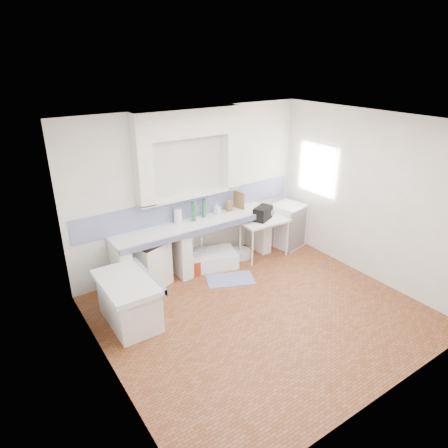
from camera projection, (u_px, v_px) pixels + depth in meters
floor at (261, 313)px, 5.98m from camera, size 4.50×4.50×0.00m
ceiling at (269, 124)px, 4.87m from camera, size 4.50×4.50×0.00m
wall_back at (192, 190)px, 6.95m from camera, size 4.50×0.00×4.50m
wall_front at (394, 296)px, 3.90m from camera, size 4.50×0.00×4.50m
wall_left at (103, 275)px, 4.27m from camera, size 0.00×4.50×4.50m
wall_right at (370, 197)px, 6.58m from camera, size 0.00×4.50×4.50m
alcove_mass at (188, 123)px, 6.34m from camera, size 1.90×0.25×0.45m
window_frame at (324, 168)px, 7.51m from camera, size 0.35×0.86×1.06m
lace_valance at (321, 149)px, 7.28m from camera, size 0.01×0.84×0.24m
counter_slab at (197, 225)px, 6.88m from camera, size 3.00×0.60×0.08m
counter_lip at (205, 230)px, 6.67m from camera, size 3.00×0.04×0.10m
counter_pier_left at (122, 270)px, 6.34m from camera, size 0.20×0.55×0.82m
counter_pier_mid at (180, 253)px, 6.88m from camera, size 0.20×0.55×0.82m
counter_pier_right at (259, 230)px, 7.78m from camera, size 0.20×0.55×0.82m
peninsula_top at (127, 282)px, 5.53m from camera, size 0.70×1.10×0.08m
peninsula_base at (129, 303)px, 5.67m from camera, size 0.60×1.00×0.62m
peninsula_lip at (149, 275)px, 5.70m from camera, size 0.04×1.10×0.10m
backsplash at (193, 206)px, 7.06m from camera, size 4.27×0.03×0.40m
stove at (150, 264)px, 6.57m from camera, size 0.69×0.68×0.77m
sink at (208, 260)px, 7.23m from camera, size 1.15×0.84×0.25m
side_table at (264, 238)px, 7.51m from camera, size 0.93×0.55×0.04m
fridge at (288, 225)px, 7.95m from camera, size 0.66×0.66×0.87m
bucket_red at (196, 266)px, 7.03m from camera, size 0.28×0.28×0.26m
bucket_orange at (208, 258)px, 7.27m from camera, size 0.35×0.35×0.27m
bucket_blue at (227, 255)px, 7.39m from camera, size 0.36×0.36×0.27m
basin_white at (241, 253)px, 7.59m from camera, size 0.43×0.43×0.15m
water_bottle_a at (195, 256)px, 7.29m from camera, size 0.11×0.11×0.32m
water_bottle_b at (206, 254)px, 7.41m from camera, size 0.10×0.10×0.30m
black_bag at (263, 213)px, 7.34m from camera, size 0.45×0.37×0.25m
green_bottle_a at (194, 212)px, 6.88m from camera, size 0.08×0.08×0.34m
green_bottle_b at (204, 208)px, 7.04m from camera, size 0.08×0.08×0.34m
knife_block at (229, 206)px, 7.35m from camera, size 0.11×0.10×0.19m
cutting_board at (239, 200)px, 7.44m from camera, size 0.10×0.24×0.33m
paper_towel at (178, 216)px, 6.78m from camera, size 0.16×0.16×0.26m
soap_bottle at (217, 208)px, 7.21m from camera, size 0.12×0.12×0.22m
rug at (230, 279)px, 6.85m from camera, size 0.92×0.74×0.01m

